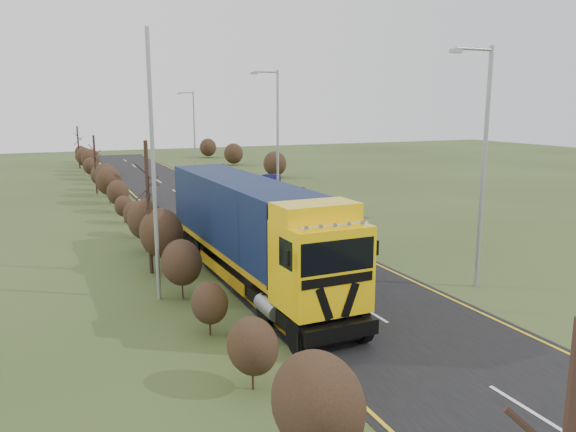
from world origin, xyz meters
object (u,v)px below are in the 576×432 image
at_px(lorry, 250,225).
at_px(car_red_hatchback, 261,194).
at_px(car_blue_sedan, 272,183).
at_px(speed_sign, 302,198).
at_px(streetlight_near, 482,158).

xyz_separation_m(lorry, car_red_hatchback, (7.74, 18.94, -1.85)).
bearing_deg(car_blue_sedan, speed_sign, 98.08).
distance_m(lorry, car_blue_sedan, 26.63).
relative_size(lorry, streetlight_near, 1.64).
distance_m(car_red_hatchback, streetlight_near, 23.79).
bearing_deg(streetlight_near, car_blue_sedan, 85.22).
xyz_separation_m(lorry, speed_sign, (7.00, 9.74, -0.76)).
height_order(car_blue_sedan, speed_sign, speed_sign).
bearing_deg(car_red_hatchback, speed_sign, 76.53).
distance_m(lorry, car_red_hatchback, 20.54).
relative_size(car_red_hatchback, car_blue_sedan, 0.87).
height_order(car_red_hatchback, car_blue_sedan, car_blue_sedan).
height_order(lorry, speed_sign, lorry).
bearing_deg(car_blue_sedan, lorry, 88.79).
bearing_deg(speed_sign, streetlight_near, -84.23).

